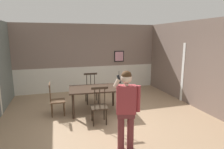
{
  "coord_description": "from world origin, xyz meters",
  "views": [
    {
      "loc": [
        -1.38,
        -4.88,
        2.31
      ],
      "look_at": [
        -0.16,
        -0.82,
        1.47
      ],
      "focal_mm": 30.59,
      "sensor_mm": 36.0,
      "label": 1
    }
  ],
  "objects_px": {
    "dining_table": "(95,91)",
    "chair_at_table_head": "(99,106)",
    "person_figure": "(126,106)",
    "chair_by_doorway": "(56,100)",
    "chair_near_window": "(92,89)"
  },
  "relations": [
    {
      "from": "chair_near_window",
      "to": "chair_by_doorway",
      "type": "height_order",
      "value": "chair_near_window"
    },
    {
      "from": "chair_by_doorway",
      "to": "person_figure",
      "type": "relative_size",
      "value": 0.59
    },
    {
      "from": "dining_table",
      "to": "chair_at_table_head",
      "type": "height_order",
      "value": "chair_at_table_head"
    },
    {
      "from": "chair_at_table_head",
      "to": "person_figure",
      "type": "height_order",
      "value": "person_figure"
    },
    {
      "from": "person_figure",
      "to": "chair_at_table_head",
      "type": "bearing_deg",
      "value": -61.75
    },
    {
      "from": "chair_at_table_head",
      "to": "person_figure",
      "type": "xyz_separation_m",
      "value": [
        0.27,
        -1.31,
        0.46
      ]
    },
    {
      "from": "person_figure",
      "to": "chair_by_doorway",
      "type": "bearing_deg",
      "value": -42.38
    },
    {
      "from": "dining_table",
      "to": "chair_at_table_head",
      "type": "xyz_separation_m",
      "value": [
        -0.07,
        -0.88,
        -0.17
      ]
    },
    {
      "from": "chair_near_window",
      "to": "chair_by_doorway",
      "type": "xyz_separation_m",
      "value": [
        -1.22,
        -0.79,
        -0.01
      ]
    },
    {
      "from": "dining_table",
      "to": "chair_near_window",
      "type": "height_order",
      "value": "chair_near_window"
    },
    {
      "from": "chair_by_doorway",
      "to": "chair_near_window",
      "type": "bearing_deg",
      "value": 123.1
    },
    {
      "from": "dining_table",
      "to": "chair_by_doorway",
      "type": "distance_m",
      "value": 1.18
    },
    {
      "from": "dining_table",
      "to": "chair_by_doorway",
      "type": "height_order",
      "value": "chair_by_doorway"
    },
    {
      "from": "chair_near_window",
      "to": "chair_by_doorway",
      "type": "distance_m",
      "value": 1.46
    },
    {
      "from": "dining_table",
      "to": "chair_at_table_head",
      "type": "distance_m",
      "value": 0.89
    }
  ]
}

